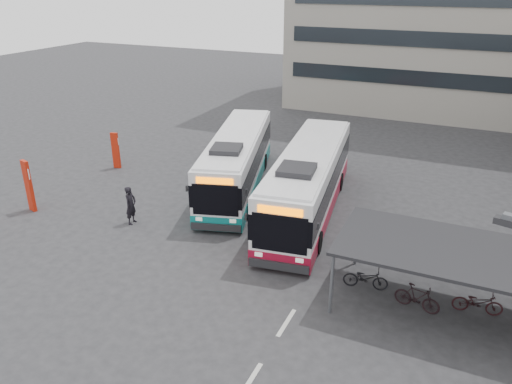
% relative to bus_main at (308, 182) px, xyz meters
% --- Properties ---
extents(ground, '(120.00, 120.00, 0.00)m').
position_rel_bus_main_xyz_m(ground, '(-0.24, -8.70, -1.66)').
color(ground, '#28282B').
rests_on(ground, ground).
extents(bike_shelter, '(10.00, 4.00, 2.54)m').
position_rel_bus_main_xyz_m(bike_shelter, '(8.26, -5.70, -0.14)').
color(bike_shelter, '#595B60').
rests_on(bike_shelter, ground).
extents(road_markings, '(0.15, 7.60, 0.01)m').
position_rel_bus_main_xyz_m(road_markings, '(2.26, -11.70, -1.65)').
color(road_markings, beige).
rests_on(road_markings, ground).
extents(bus_main, '(4.29, 12.31, 3.57)m').
position_rel_bus_main_xyz_m(bus_main, '(0.00, 0.00, 0.00)').
color(bus_main, white).
rests_on(bus_main, ground).
extents(bus_teal, '(5.62, 11.67, 3.38)m').
position_rel_bus_main_xyz_m(bus_teal, '(-4.70, 1.46, -0.09)').
color(bus_teal, white).
rests_on(bus_teal, ground).
extents(pedestrian, '(0.50, 0.73, 1.91)m').
position_rel_bus_main_xyz_m(pedestrian, '(-7.39, -4.67, -0.70)').
color(pedestrian, black).
rests_on(pedestrian, ground).
extents(sign_totem_mid, '(0.58, 0.32, 2.71)m').
position_rel_bus_main_xyz_m(sign_totem_mid, '(-12.97, -5.61, -0.26)').
color(sign_totem_mid, '#B21E0A').
rests_on(sign_totem_mid, ground).
extents(sign_totem_north, '(0.49, 0.24, 2.29)m').
position_rel_bus_main_xyz_m(sign_totem_north, '(-12.99, 1.18, -0.47)').
color(sign_totem_north, '#B21E0A').
rests_on(sign_totem_north, ground).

